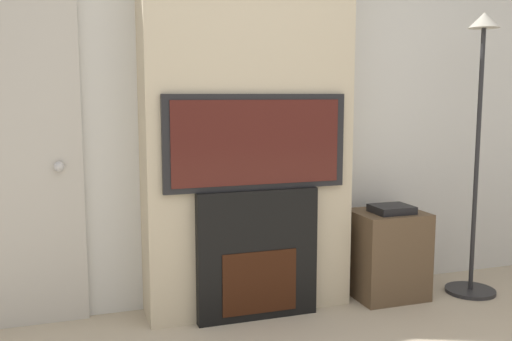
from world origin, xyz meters
TOP-DOWN VIEW (x-y plane):
  - wall_back at (0.00, 2.03)m, footprint 6.00×0.06m
  - chimney_breast at (0.00, 1.83)m, footprint 1.30×0.34m
  - fireplace at (0.00, 1.66)m, footprint 0.76×0.15m
  - television at (0.00, 1.66)m, footprint 1.13×0.07m
  - floor_lamp at (1.55, 1.59)m, footprint 0.34×0.34m
  - media_stand at (0.96, 1.71)m, footprint 0.47×0.40m

SIDE VIEW (x-z plane):
  - media_stand at x=0.96m, z-range -0.02..0.62m
  - fireplace at x=0.00m, z-range 0.00..0.80m
  - floor_lamp at x=1.55m, z-range 0.10..2.00m
  - television at x=0.00m, z-range 0.80..1.37m
  - wall_back at x=0.00m, z-range 0.00..2.70m
  - chimney_breast at x=0.00m, z-range 0.00..2.70m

